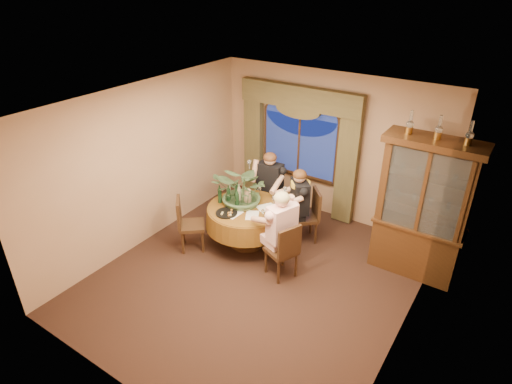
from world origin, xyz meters
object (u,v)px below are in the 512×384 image
Objects in this scene: chair_right at (281,249)px; person_pink at (282,233)px; chair_front_left at (192,224)px; oil_lamp_center at (439,127)px; stoneware_vase at (248,196)px; chair_back at (262,196)px; wine_bottle_5 at (239,193)px; centerpiece_plant at (244,170)px; dining_table at (246,226)px; wine_bottle_1 at (220,194)px; oil_lamp_left at (410,122)px; wine_bottle_0 at (237,198)px; person_scarf at (299,206)px; wine_bottle_3 at (229,190)px; china_cabinet at (422,210)px; olive_bowl at (246,209)px; wine_bottle_2 at (228,194)px; oil_lamp_right at (470,133)px; chair_back_right at (305,216)px; person_back at (270,188)px; wine_bottle_4 at (237,191)px.

person_pink is (-0.05, 0.08, 0.24)m from chair_right.
oil_lamp_center is at bearing 73.25° from chair_front_left.
chair_front_left is at bearing -130.74° from stoneware_vase.
chair_right is 1.00× the size of chair_back.
wine_bottle_5 reaches higher than chair_back.
dining_table is at bearing -40.63° from centerpiece_plant.
oil_lamp_center is 1.03× the size of wine_bottle_1.
chair_right is at bearing 56.82° from chair_front_left.
oil_lamp_left is 1.03× the size of wine_bottle_0.
person_scarf reaches higher than wine_bottle_3.
china_cabinet reaches higher than wine_bottle_1.
person_pink is 1.28× the size of centerpiece_plant.
centerpiece_plant is at bearing 130.74° from olive_bowl.
oil_lamp_right is at bearing 14.95° from wine_bottle_2.
person_pink is 1.08m from wine_bottle_0.
chair_front_left is at bearing -153.43° from oil_lamp_left.
oil_lamp_right reaches higher than chair_back_right.
stoneware_vase is 0.78× the size of wine_bottle_1.
oil_lamp_center is at bearing 163.16° from chair_back.
olive_bowl is (0.76, 0.52, 0.30)m from chair_front_left.
oil_lamp_center is 2.71m from chair_back_right.
wine_bottle_2 is at bearing 97.14° from chair_right.
centerpiece_plant reaches higher than chair_back.
chair_right is 1.21m from stoneware_vase.
wine_bottle_3 is (0.05, 0.19, 0.00)m from wine_bottle_1.
chair_front_left is (-1.65, -0.21, 0.00)m from chair_right.
chair_front_left is 0.67× the size of person_back.
oil_lamp_left reaches higher than wine_bottle_2.
person_scarf is at bearing 90.93° from chair_front_left.
stoneware_vase is at bearing 115.90° from dining_table.
person_back is at bearing 87.53° from centerpiece_plant.
chair_right is 1.51m from wine_bottle_3.
wine_bottle_5 is at bearing 113.01° from wine_bottle_0.
stoneware_vase is at bearing 32.25° from wine_bottle_1.
wine_bottle_5 is (-2.85, -0.78, -1.52)m from oil_lamp_center.
chair_back_right is 1.27m from wine_bottle_0.
chair_right is 1.08m from person_scarf.
chair_right is 2.91× the size of wine_bottle_5.
chair_front_left is at bearing 62.07° from person_back.
dining_table is 8.39× the size of olive_bowl.
wine_bottle_1 is (-3.51, -0.99, -1.52)m from oil_lamp_right.
oil_lamp_right is at bearing 0.00° from china_cabinet.
oil_lamp_left is 1.03× the size of wine_bottle_3.
china_cabinet is at bearing -35.95° from person_pink.
wine_bottle_0 is at bearing 96.19° from chair_right.
person_pink reaches higher than dining_table.
wine_bottle_1 is at bearing -162.42° from oil_lamp_center.
chair_front_left is 1.07m from stoneware_vase.
wine_bottle_5 is at bearing 37.82° from wine_bottle_1.
chair_back is 2.91× the size of wine_bottle_4.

